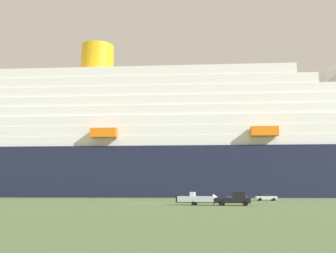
% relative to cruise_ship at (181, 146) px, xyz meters
% --- Properties ---
extents(ground_plane, '(600.00, 600.00, 0.00)m').
position_rel_cruise_ship_xyz_m(ground_plane, '(0.83, -30.16, -17.01)').
color(ground_plane, '#567042').
extents(cruise_ship, '(247.80, 51.28, 59.41)m').
position_rel_cruise_ship_xyz_m(cruise_ship, '(0.00, 0.00, 0.00)').
color(cruise_ship, '#191E38').
rests_on(cruise_ship, ground_plane).
extents(pickup_truck, '(5.76, 2.68, 2.20)m').
position_rel_cruise_ship_xyz_m(pickup_truck, '(17.14, -68.87, -15.96)').
color(pickup_truck, black).
rests_on(pickup_truck, ground_plane).
extents(small_boat_on_trailer, '(8.40, 2.37, 2.15)m').
position_rel_cruise_ship_xyz_m(small_boat_on_trailer, '(11.55, -68.37, -16.04)').
color(small_boat_on_trailer, '#595960').
rests_on(small_boat_on_trailer, ground_plane).
extents(parked_car_silver_sedan, '(4.83, 2.57, 1.58)m').
position_rel_cruise_ship_xyz_m(parked_car_silver_sedan, '(24.19, -41.75, -16.17)').
color(parked_car_silver_sedan, silver).
rests_on(parked_car_silver_sedan, ground_plane).
extents(parked_car_green_wagon, '(4.69, 2.31, 1.58)m').
position_rel_cruise_ship_xyz_m(parked_car_green_wagon, '(17.84, -48.78, -16.17)').
color(parked_car_green_wagon, '#2D723F').
rests_on(parked_car_green_wagon, ground_plane).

